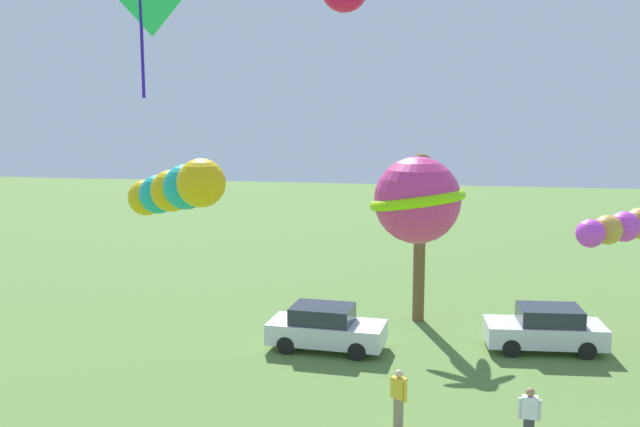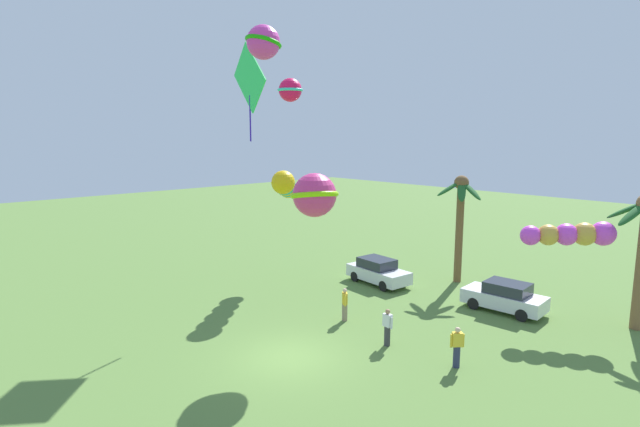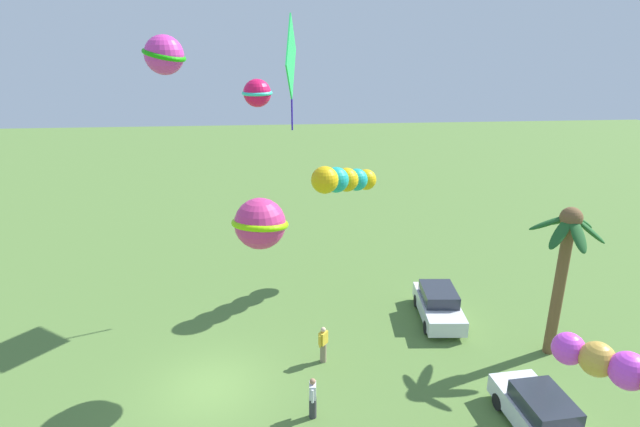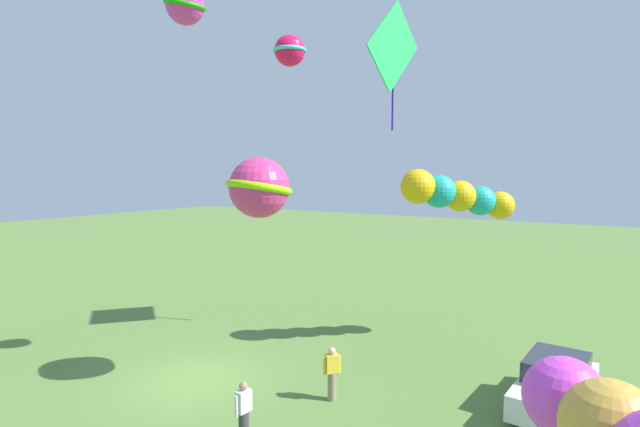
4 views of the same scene
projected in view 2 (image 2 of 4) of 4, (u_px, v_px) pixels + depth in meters
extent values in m
plane|color=#567A38|center=(290.00, 357.00, 19.32)|extent=(120.00, 120.00, 0.00)
cylinder|color=brown|center=(459.00, 233.00, 28.90)|extent=(0.45, 0.45, 5.99)
ellipsoid|color=#1E5623|center=(471.00, 190.00, 27.96)|extent=(1.50, 0.60, 1.17)
ellipsoid|color=#1E5623|center=(470.00, 189.00, 28.75)|extent=(0.93, 1.52, 1.19)
ellipsoid|color=#1E5623|center=(462.00, 187.00, 29.15)|extent=(1.13, 1.61, 1.00)
ellipsoid|color=#1E5623|center=(451.00, 187.00, 29.02)|extent=(1.54, 0.53, 1.07)
ellipsoid|color=#1E5623|center=(449.00, 188.00, 28.40)|extent=(1.29, 1.52, 1.05)
ellipsoid|color=#1E5623|center=(462.00, 191.00, 27.88)|extent=(1.18, 1.44, 1.23)
sphere|color=brown|center=(462.00, 183.00, 28.43)|extent=(0.85, 0.85, 0.85)
ellipsoid|color=#1E5623|center=(627.00, 210.00, 21.81)|extent=(1.71, 0.75, 1.10)
ellipsoid|color=#1E5623|center=(634.00, 213.00, 21.18)|extent=(1.22, 1.62, 1.22)
cube|color=silver|center=(504.00, 299.00, 24.35)|extent=(4.02, 2.00, 0.70)
cube|color=#282D38|center=(507.00, 288.00, 24.15)|extent=(2.14, 1.65, 0.56)
cylinder|color=black|center=(474.00, 303.00, 24.64)|extent=(0.61, 0.23, 0.60)
cylinder|color=black|center=(487.00, 296.00, 25.77)|extent=(0.61, 0.23, 0.60)
cylinder|color=black|center=(522.00, 315.00, 23.02)|extent=(0.61, 0.23, 0.60)
cylinder|color=black|center=(534.00, 307.00, 24.15)|extent=(0.61, 0.23, 0.60)
cube|color=silver|center=(378.00, 274.00, 28.86)|extent=(4.03, 2.01, 0.70)
cube|color=#282D38|center=(377.00, 263.00, 28.87)|extent=(2.14, 1.66, 0.56)
cylinder|color=black|center=(402.00, 281.00, 28.43)|extent=(0.61, 0.23, 0.60)
cylinder|color=black|center=(383.00, 286.00, 27.49)|extent=(0.61, 0.23, 0.60)
cylinder|color=black|center=(374.00, 272.00, 30.32)|extent=(0.61, 0.23, 0.60)
cylinder|color=black|center=(355.00, 276.00, 29.37)|extent=(0.61, 0.23, 0.60)
cylinder|color=gray|center=(345.00, 312.00, 23.09)|extent=(0.26, 0.26, 0.84)
cube|color=yellow|center=(345.00, 298.00, 22.98)|extent=(0.44, 0.42, 0.54)
sphere|color=beige|center=(345.00, 291.00, 22.92)|extent=(0.21, 0.21, 0.21)
cylinder|color=yellow|center=(344.00, 298.00, 23.22)|extent=(0.09, 0.09, 0.52)
cylinder|color=yellow|center=(345.00, 301.00, 22.77)|extent=(0.09, 0.09, 0.52)
cylinder|color=#38383D|center=(387.00, 336.00, 20.36)|extent=(0.26, 0.26, 0.84)
cube|color=silver|center=(388.00, 320.00, 20.25)|extent=(0.40, 0.27, 0.54)
sphere|color=#A37556|center=(388.00, 312.00, 20.19)|extent=(0.21, 0.21, 0.21)
cylinder|color=silver|center=(391.00, 323.00, 20.08)|extent=(0.09, 0.09, 0.52)
cylinder|color=silver|center=(384.00, 320.00, 20.44)|extent=(0.09, 0.09, 0.52)
cylinder|color=#2D3351|center=(456.00, 357.00, 18.45)|extent=(0.26, 0.26, 0.84)
cube|color=yellow|center=(457.00, 339.00, 18.34)|extent=(0.42, 0.44, 0.54)
sphere|color=beige|center=(458.00, 330.00, 18.28)|extent=(0.21, 0.21, 0.21)
cylinder|color=yellow|center=(463.00, 340.00, 18.36)|extent=(0.09, 0.09, 0.52)
cylinder|color=yellow|center=(451.00, 341.00, 18.34)|extent=(0.09, 0.09, 0.52)
sphere|color=#D8347F|center=(315.00, 195.00, 20.30)|extent=(1.85, 1.85, 1.85)
torus|color=#94E60B|center=(315.00, 195.00, 20.30)|extent=(2.71, 2.71, 0.56)
cube|color=#29DC5D|center=(249.00, 77.00, 25.23)|extent=(3.64, 0.61, 3.67)
cylinder|color=#3017B5|center=(250.00, 119.00, 25.56)|extent=(0.08, 0.08, 2.39)
sphere|color=#DC41DD|center=(603.00, 234.00, 22.10)|extent=(1.11, 1.11, 1.11)
sphere|color=gold|center=(585.00, 234.00, 22.25)|extent=(1.07, 1.07, 1.07)
sphere|color=#DC41DD|center=(566.00, 234.00, 22.40)|extent=(1.02, 1.02, 1.02)
sphere|color=gold|center=(548.00, 235.00, 22.55)|extent=(0.98, 0.98, 0.98)
sphere|color=#DC41DD|center=(530.00, 235.00, 22.69)|extent=(0.93, 0.93, 0.93)
sphere|color=#DF38A9|center=(263.00, 42.00, 17.37)|extent=(1.21, 1.21, 1.21)
torus|color=#1BA80B|center=(263.00, 42.00, 17.37)|extent=(1.62, 1.62, 0.44)
sphere|color=#EF1351|center=(290.00, 90.00, 20.78)|extent=(0.99, 0.99, 0.99)
torus|color=#36DFC6|center=(290.00, 90.00, 20.78)|extent=(1.46, 1.46, 0.13)
sphere|color=#E7B50F|center=(283.00, 182.00, 26.42)|extent=(1.30, 1.30, 1.30)
sphere|color=#1CABA5|center=(285.00, 184.00, 27.33)|extent=(1.25, 1.25, 1.25)
sphere|color=#E7B50F|center=(286.00, 186.00, 28.24)|extent=(1.20, 1.20, 1.20)
sphere|color=#1CABA5|center=(287.00, 188.00, 29.15)|extent=(1.15, 1.15, 1.15)
sphere|color=#E7B50F|center=(288.00, 189.00, 30.06)|extent=(1.09, 1.09, 1.09)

